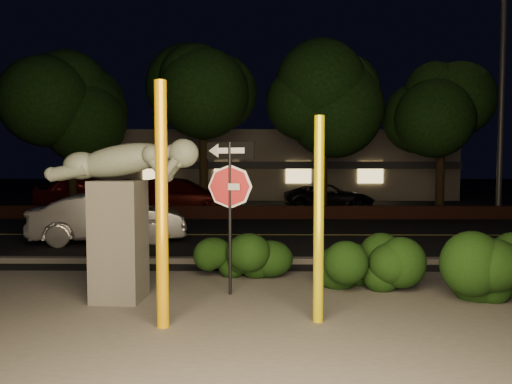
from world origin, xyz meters
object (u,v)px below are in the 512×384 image
at_px(yellow_pole_right, 319,221).
at_px(parked_car_darkred, 181,196).
at_px(streetlight, 496,52).
at_px(silver_sedan, 110,218).
at_px(parked_car_dark, 329,197).
at_px(sculpture, 121,202).
at_px(signpost, 230,187).
at_px(parked_car_red, 90,194).
at_px(yellow_pole_left, 162,206).

xyz_separation_m(yellow_pole_right, parked_car_darkred, (-4.21, 14.19, -0.66)).
xyz_separation_m(streetlight, silver_sedan, (-13.48, -6.82, -5.90)).
bearing_deg(parked_car_dark, sculpture, 157.27).
bearing_deg(signpost, parked_car_dark, 99.93).
relative_size(streetlight, parked_car_red, 2.35).
relative_size(yellow_pole_left, signpost, 1.29).
relative_size(yellow_pole_right, silver_sedan, 0.69).
relative_size(sculpture, silver_sedan, 0.63).
bearing_deg(parked_car_darkred, signpost, -169.10).
bearing_deg(parked_car_red, yellow_pole_right, -146.70).
height_order(yellow_pole_right, sculpture, yellow_pole_right).
height_order(parked_car_darkred, parked_car_dark, parked_car_darkred).
bearing_deg(yellow_pole_left, silver_sedan, 112.20).
relative_size(sculpture, parked_car_red, 0.55).
height_order(yellow_pole_right, parked_car_red, yellow_pole_right).
distance_m(signpost, parked_car_darkred, 13.18).
height_order(yellow_pole_left, signpost, yellow_pole_left).
relative_size(signpost, parked_car_dark, 0.61).
xyz_separation_m(yellow_pole_right, parked_car_dark, (2.33, 16.32, -0.84)).
xyz_separation_m(signpost, streetlight, (9.84, 12.16, 4.78)).
bearing_deg(silver_sedan, signpost, -158.41).
height_order(streetlight, parked_car_dark, streetlight).
distance_m(yellow_pole_right, sculpture, 3.16).
height_order(yellow_pole_left, yellow_pole_right, yellow_pole_left).
bearing_deg(sculpture, parked_car_red, 114.55).
xyz_separation_m(sculpture, parked_car_dark, (5.31, 15.28, -1.01)).
bearing_deg(yellow_pole_right, parked_car_darkred, 106.54).
bearing_deg(silver_sedan, parked_car_dark, -49.74).
relative_size(yellow_pole_left, sculpture, 1.27).
distance_m(yellow_pole_left, streetlight, 18.10).
distance_m(signpost, parked_car_red, 15.35).
distance_m(silver_sedan, parked_car_darkred, 7.50).
xyz_separation_m(signpost, parked_car_darkred, (-2.92, 12.81, -1.04)).
distance_m(yellow_pole_left, parked_car_red, 16.49).
distance_m(yellow_pole_left, yellow_pole_right, 2.11).
height_order(silver_sedan, parked_car_dark, silver_sedan).
bearing_deg(parked_car_darkred, parked_car_dark, -73.93).
relative_size(silver_sedan, parked_car_darkred, 0.78).
bearing_deg(silver_sedan, yellow_pole_left, -170.43).
relative_size(silver_sedan, parked_car_red, 0.87).
bearing_deg(parked_car_red, silver_sedan, -153.37).
relative_size(yellow_pole_right, signpost, 1.12).
bearing_deg(sculpture, yellow_pole_right, -15.73).
relative_size(yellow_pole_right, parked_car_dark, 0.68).
relative_size(signpost, streetlight, 0.23).
xyz_separation_m(sculpture, parked_car_red, (-5.35, 13.95, -0.78)).
relative_size(sculpture, parked_car_darkred, 0.49).
relative_size(yellow_pole_left, parked_car_red, 0.69).
bearing_deg(parked_car_darkred, yellow_pole_right, -165.40).
bearing_deg(streetlight, sculpture, -112.60).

